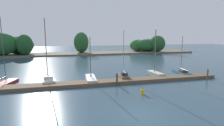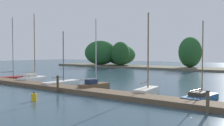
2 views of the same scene
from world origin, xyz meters
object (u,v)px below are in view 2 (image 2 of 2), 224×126
object	(u,v)px
sailboat_1	(34,78)
sailboat_3	(95,85)
sailboat_2	(63,83)
channel_buoy_1	(34,97)
sailboat_0	(12,77)
mooring_piling_1	(58,84)
sailboat_4	(148,89)
sailboat_5	(201,97)
mooring_piling_2	(208,102)

from	to	relation	value
sailboat_1	sailboat_3	world-z (taller)	sailboat_1
sailboat_2	channel_buoy_1	xyz separation A→B (m)	(4.21, -6.33, -0.04)
sailboat_0	mooring_piling_1	size ratio (longest dim) A/B	5.53
sailboat_4	sailboat_3	bearing A→B (deg)	91.46
sailboat_3	sailboat_1	bearing A→B (deg)	93.64
sailboat_1	mooring_piling_1	xyz separation A→B (m)	(7.70, -3.19, 0.28)
sailboat_1	sailboat_5	distance (m)	18.35
mooring_piling_2	channel_buoy_1	bearing A→B (deg)	-162.22
sailboat_2	sailboat_5	world-z (taller)	sailboat_5
sailboat_0	sailboat_5	distance (m)	22.97
sailboat_3	channel_buoy_1	world-z (taller)	sailboat_3
channel_buoy_1	mooring_piling_1	bearing A→B (deg)	114.99
sailboat_3	mooring_piling_2	distance (m)	10.80
channel_buoy_1	sailboat_0	bearing A→B (deg)	153.80
sailboat_2	sailboat_5	distance (m)	13.26
sailboat_2	channel_buoy_1	distance (m)	7.60
mooring_piling_2	mooring_piling_1	bearing A→B (deg)	179.49
sailboat_0	sailboat_2	distance (m)	9.73
sailboat_2	channel_buoy_1	size ratio (longest dim) A/B	8.52
sailboat_0	mooring_piling_1	xyz separation A→B (m)	(12.32, -3.39, 0.44)
sailboat_3	mooring_piling_2	xyz separation A→B (m)	(10.41, -2.87, 0.23)
sailboat_2	sailboat_4	size ratio (longest dim) A/B	0.84
sailboat_1	sailboat_2	distance (m)	5.11
sailboat_2	sailboat_4	xyz separation A→B (m)	(9.08, 0.62, 0.10)
mooring_piling_2	sailboat_3	bearing A→B (deg)	164.59
sailboat_5	mooring_piling_2	size ratio (longest dim) A/B	4.26
sailboat_4	mooring_piling_1	bearing A→B (deg)	111.18
sailboat_3	sailboat_5	size ratio (longest dim) A/B	1.14
sailboat_2	sailboat_5	bearing A→B (deg)	-85.59
sailboat_2	mooring_piling_1	world-z (taller)	sailboat_2
mooring_piling_1	sailboat_2	bearing A→B (deg)	132.21
sailboat_1	sailboat_3	distance (m)	9.38
sailboat_0	mooring_piling_2	distance (m)	24.65
mooring_piling_1	mooring_piling_2	bearing A→B (deg)	-0.51
sailboat_5	mooring_piling_2	bearing A→B (deg)	-150.78
sailboat_3	sailboat_5	bearing A→B (deg)	-79.94
mooring_piling_2	channel_buoy_1	xyz separation A→B (m)	(-10.47, -3.36, -0.38)
sailboat_3	channel_buoy_1	xyz separation A→B (m)	(-0.06, -6.23, -0.16)
sailboat_3	sailboat_4	distance (m)	4.87
sailboat_3	channel_buoy_1	bearing A→B (deg)	-174.25
sailboat_2	sailboat_0	bearing A→B (deg)	89.18
sailboat_0	sailboat_1	bearing A→B (deg)	-78.30
sailboat_3	sailboat_4	world-z (taller)	sailboat_4
sailboat_5	sailboat_3	bearing A→B (deg)	100.56
sailboat_0	sailboat_1	world-z (taller)	sailboat_0
sailboat_0	sailboat_4	world-z (taller)	sailboat_0
sailboat_3	mooring_piling_1	distance (m)	3.24
sailboat_0	channel_buoy_1	world-z (taller)	sailboat_0
sailboat_5	channel_buoy_1	size ratio (longest dim) A/B	8.65
sailboat_3	sailboat_4	size ratio (longest dim) A/B	0.97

